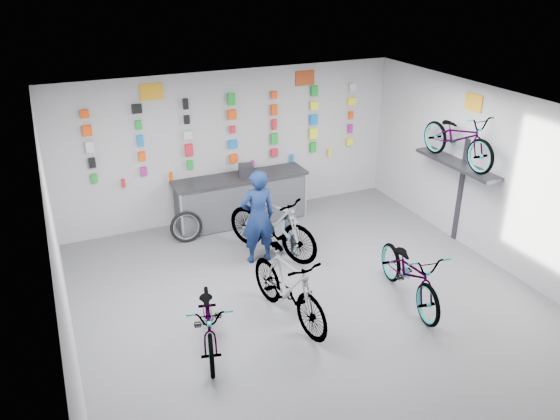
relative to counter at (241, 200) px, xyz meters
name	(u,v)px	position (x,y,z in m)	size (l,w,h in m)	color
floor	(323,315)	(0.00, -3.54, -0.49)	(8.00, 8.00, 0.00)	#56565B
ceiling	(331,122)	(0.00, -3.54, 2.51)	(8.00, 8.00, 0.00)	white
wall_back	(232,146)	(0.00, 0.46, 1.01)	(7.00, 7.00, 0.00)	#B6B6B9
wall_left	(62,281)	(-3.50, -3.54, 1.01)	(8.00, 8.00, 0.00)	#B6B6B9
wall_right	(516,188)	(3.50, -3.54, 1.01)	(8.00, 8.00, 0.00)	#B6B6B9
counter	(241,200)	(0.00, 0.00, 0.00)	(2.70, 0.66, 1.00)	black
merch_wall	(236,131)	(0.08, 0.39, 1.32)	(5.57, 0.08, 1.56)	green
wall_bracket	(457,168)	(3.33, -2.34, 0.98)	(0.39, 1.90, 2.00)	#333338
sign_left	(151,92)	(-1.50, 0.44, 2.23)	(0.42, 0.02, 0.30)	orange
sign_right	(305,78)	(1.60, 0.44, 2.23)	(0.42, 0.02, 0.30)	#B4411A
sign_side	(474,102)	(3.48, -2.34, 2.16)	(0.02, 0.40, 0.30)	orange
bike_left	(209,320)	(-1.77, -3.54, -0.04)	(0.59, 1.69, 0.89)	gray
bike_center	(288,286)	(-0.52, -3.39, 0.08)	(0.53, 1.89, 1.13)	gray
bike_right	(410,272)	(1.41, -3.71, 0.02)	(0.67, 1.92, 1.01)	gray
bike_service	(272,224)	(0.04, -1.47, 0.10)	(0.56, 1.97, 1.18)	gray
bike_wall	(458,137)	(3.25, -2.34, 1.57)	(0.63, 1.80, 0.95)	gray
clerk	(258,217)	(-0.28, -1.59, 0.37)	(0.63, 0.41, 1.71)	#0F1F4B
customer	(291,231)	(0.32, -1.70, 0.02)	(0.49, 0.38, 1.02)	slate
spare_wheel	(186,227)	(-1.25, -0.37, -0.18)	(0.62, 0.19, 0.62)	black
register	(246,170)	(0.12, 0.01, 0.62)	(0.28, 0.30, 0.22)	black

